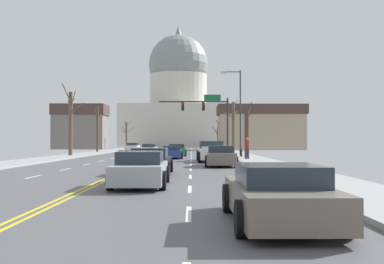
% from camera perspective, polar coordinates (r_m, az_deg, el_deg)
% --- Properties ---
extents(ground, '(20.00, 180.00, 0.20)m').
position_cam_1_polar(ground, '(39.83, -5.08, -3.32)').
color(ground, '#505056').
extents(signal_gantry, '(7.91, 0.41, 6.66)m').
position_cam_1_polar(signal_gantry, '(52.59, 2.04, 2.52)').
color(signal_gantry, '#28282D').
rests_on(signal_gantry, ground).
extents(street_lamp_right, '(1.96, 0.24, 8.18)m').
position_cam_1_polar(street_lamp_right, '(44.64, 5.74, 3.22)').
color(street_lamp_right, '#333338').
rests_on(street_lamp_right, ground).
extents(capitol_building, '(28.89, 20.57, 31.61)m').
position_cam_1_polar(capitol_building, '(121.67, -1.61, 3.80)').
color(capitol_building, beige).
rests_on(capitol_building, ground).
extents(sedan_near_00, '(2.04, 4.61, 1.23)m').
position_cam_1_polar(sedan_near_00, '(48.41, -1.79, -2.24)').
color(sedan_near_00, '#1E7247').
rests_on(sedan_near_00, ground).
extents(sedan_near_01, '(1.99, 4.51, 1.12)m').
position_cam_1_polar(sedan_near_01, '(41.28, -2.42, -2.54)').
color(sedan_near_01, navy).
rests_on(sedan_near_01, ground).
extents(pickup_truck_near_02, '(2.27, 5.70, 1.56)m').
position_cam_1_polar(pickup_truck_near_02, '(35.52, 2.49, -2.50)').
color(pickup_truck_near_02, silver).
rests_on(pickup_truck_near_02, ground).
extents(sedan_near_03, '(2.10, 4.50, 1.28)m').
position_cam_1_polar(sedan_near_03, '(29.12, 3.64, -3.03)').
color(sedan_near_03, '#6B6056').
rests_on(sedan_near_03, ground).
extents(sedan_near_04, '(2.07, 4.46, 1.25)m').
position_cam_1_polar(sedan_near_04, '(22.50, -5.06, -3.68)').
color(sedan_near_04, black).
rests_on(sedan_near_04, ground).
extents(sedan_near_05, '(1.96, 4.62, 1.24)m').
position_cam_1_polar(sedan_near_05, '(16.67, -6.23, -4.61)').
color(sedan_near_05, '#9EA3A8').
rests_on(sedan_near_05, ground).
extents(sedan_near_06, '(1.97, 4.47, 1.16)m').
position_cam_1_polar(sedan_near_06, '(9.35, 10.58, -7.65)').
color(sedan_near_06, '#6B6056').
rests_on(sedan_near_06, ground).
extents(sedan_oncoming_00, '(2.04, 4.48, 1.17)m').
position_cam_1_polar(sedan_oncoming_00, '(58.22, -5.20, -2.06)').
color(sedan_oncoming_00, silver).
rests_on(sedan_oncoming_00, ground).
extents(sedan_oncoming_01, '(2.03, 4.52, 1.24)m').
position_cam_1_polar(sedan_oncoming_01, '(69.88, -7.21, -1.86)').
color(sedan_oncoming_01, silver).
rests_on(sedan_oncoming_01, ground).
extents(flank_building_00, '(9.48, 6.24, 8.08)m').
position_cam_1_polar(flank_building_00, '(86.63, -13.46, 0.65)').
color(flank_building_00, slate).
rests_on(flank_building_00, ground).
extents(flank_building_01, '(14.55, 7.20, 7.53)m').
position_cam_1_polar(flank_building_01, '(79.09, 8.49, 0.59)').
color(flank_building_01, tan).
rests_on(flank_building_01, ground).
extents(bare_tree_00, '(1.99, 2.30, 5.80)m').
position_cam_1_polar(bare_tree_00, '(78.14, 3.77, -0.09)').
color(bare_tree_00, '#4C3D2D').
rests_on(bare_tree_00, ground).
extents(bare_tree_01, '(2.05, 1.84, 5.04)m').
position_cam_1_polar(bare_tree_01, '(86.60, -7.99, -0.29)').
color(bare_tree_01, brown).
rests_on(bare_tree_01, ground).
extents(bare_tree_02, '(1.72, 2.09, 4.90)m').
position_cam_1_polar(bare_tree_02, '(93.73, 3.25, -0.55)').
color(bare_tree_02, '#4C3D2D').
rests_on(bare_tree_02, ground).
extents(bare_tree_03, '(0.85, 1.83, 5.91)m').
position_cam_1_polar(bare_tree_03, '(61.06, -11.47, 0.52)').
color(bare_tree_03, '#4C3D2D').
rests_on(bare_tree_03, ground).
extents(bare_tree_04, '(1.24, 2.45, 4.99)m').
position_cam_1_polar(bare_tree_04, '(42.12, 6.83, -0.04)').
color(bare_tree_04, '#423328').
rests_on(bare_tree_04, ground).
extents(bare_tree_05, '(1.94, 1.97, 7.07)m').
position_cam_1_polar(bare_tree_05, '(47.85, -14.59, 1.23)').
color(bare_tree_05, brown).
rests_on(bare_tree_05, ground).
extents(bare_tree_06, '(2.29, 2.12, 6.83)m').
position_cam_1_polar(bare_tree_06, '(60.54, 5.16, 0.79)').
color(bare_tree_06, brown).
rests_on(bare_tree_06, ground).
extents(pedestrian_00, '(0.35, 0.34, 1.69)m').
position_cam_1_polar(pedestrian_00, '(37.21, 6.84, -1.85)').
color(pedestrian_00, '#33333D').
rests_on(pedestrian_00, ground).
extents(bicycle_parked, '(0.12, 1.77, 0.85)m').
position_cam_1_polar(bicycle_parked, '(42.98, 6.10, -2.53)').
color(bicycle_parked, black).
rests_on(bicycle_parked, ground).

